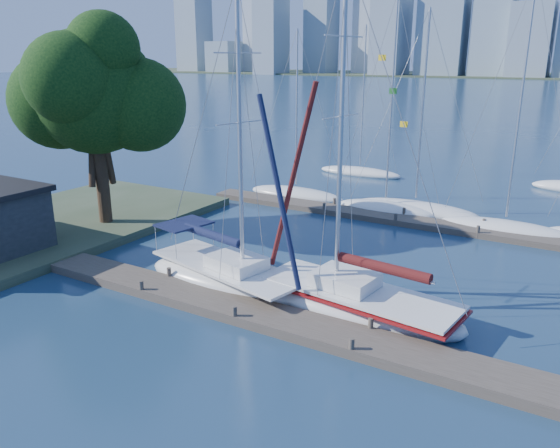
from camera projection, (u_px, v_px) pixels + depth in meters
The scene contains 12 objects.
ground at pixel (248, 316), 22.40m from camera, with size 700.00×700.00×0.00m, color #172F4B.
near_dock at pixel (247, 312), 22.34m from camera, with size 26.00×2.00×0.40m, color #443C31.
far_dock at pixel (415, 222), 34.53m from camera, with size 30.00×1.80×0.36m, color #443C31.
shore at pixel (43, 228), 33.08m from camera, with size 12.00×22.00×0.50m, color #38472D.
tree at pixel (94, 89), 31.18m from camera, with size 9.68×8.82×12.62m.
sailboat_navy at pixel (228, 265), 25.07m from camera, with size 9.16×4.70×13.58m.
sailboat_maroon at pixel (357, 290), 22.30m from camera, with size 9.28×4.02×14.34m.
bg_boat_0 at pixel (296, 194), 41.25m from camera, with size 7.92×2.78×12.43m.
bg_boat_1 at pixel (385, 209), 37.15m from camera, with size 7.24×3.68×14.37m.
bg_boat_2 at pixel (415, 209), 37.10m from camera, with size 8.97×5.36×13.49m.
bg_boat_3 at pixel (505, 228), 32.94m from camera, with size 8.00×3.53×14.88m.
bg_boat_6 at pixel (360, 172), 49.20m from camera, with size 7.95×3.82×13.11m.
Camera 1 is at (11.51, -16.78, 10.19)m, focal length 35.00 mm.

